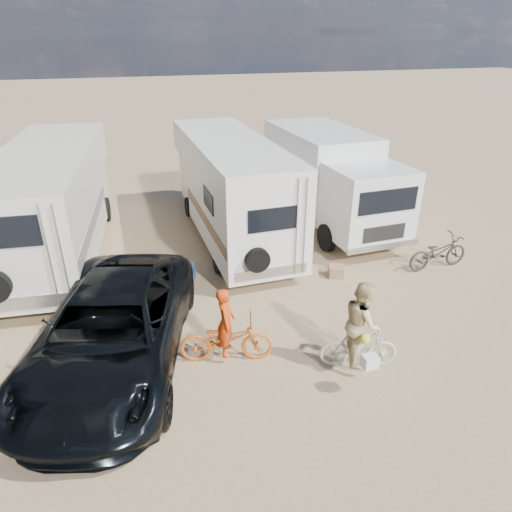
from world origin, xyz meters
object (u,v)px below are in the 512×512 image
object	(u,v)px
rv_main	(231,191)
rv_left	(53,204)
dark_suv	(113,330)
crate	(336,271)
bike_parked	(438,252)
bike_man	(226,340)
bike_woman	(359,347)
rider_woman	(361,330)
cooler	(185,272)
rider_man	(226,329)
box_truck	(331,181)

from	to	relation	value
rv_main	rv_left	world-z (taller)	rv_main
rv_left	dark_suv	world-z (taller)	rv_left
rv_main	crate	size ratio (longest dim) A/B	19.55
rv_left	dark_suv	xyz separation A→B (m)	(1.47, -5.97, -0.77)
bike_parked	crate	distance (m)	3.07
bike_man	bike_woman	world-z (taller)	bike_man
rider_woman	dark_suv	bearing A→B (deg)	88.88
bike_parked	cooler	xyz separation A→B (m)	(-7.11, 1.49, -0.29)
rv_main	dark_suv	size ratio (longest dim) A/B	1.31
bike_man	rv_left	bearing A→B (deg)	43.34
bike_woman	rider_woman	xyz separation A→B (m)	(0.00, -0.00, 0.42)
dark_suv	rider_woman	size ratio (longest dim) A/B	3.33
rv_main	rv_left	xyz separation A→B (m)	(-5.39, 0.37, -0.03)
rider_woman	bike_parked	xyz separation A→B (m)	(4.30, 3.22, -0.39)
rider_man	crate	bearing A→B (deg)	-41.48
box_truck	bike_man	bearing A→B (deg)	-131.85
box_truck	rider_woman	bearing A→B (deg)	-112.80
dark_suv	bike_parked	distance (m)	9.19
bike_parked	bike_man	bearing A→B (deg)	105.66
rv_main	rider_woman	bearing A→B (deg)	-84.30
rider_man	cooler	bearing A→B (deg)	18.37
rv_left	box_truck	world-z (taller)	rv_left
rv_main	box_truck	bearing A→B (deg)	2.30
bike_woman	cooler	xyz separation A→B (m)	(-2.81, 4.71, -0.26)
dark_suv	bike_man	bearing A→B (deg)	1.40
rv_left	dark_suv	bearing A→B (deg)	-70.54
bike_man	box_truck	bearing A→B (deg)	-25.96
bike_parked	cooler	world-z (taller)	bike_parked
dark_suv	bike_woman	bearing A→B (deg)	-2.41
rv_main	dark_suv	world-z (taller)	rv_main
box_truck	bike_man	size ratio (longest dim) A/B	3.52
bike_parked	cooler	size ratio (longest dim) A/B	3.52
dark_suv	crate	size ratio (longest dim) A/B	14.97
bike_woman	bike_parked	distance (m)	5.37
box_truck	bike_woman	world-z (taller)	box_truck
rv_left	bike_parked	bearing A→B (deg)	-16.69
box_truck	bike_parked	size ratio (longest dim) A/B	3.53
rider_woman	crate	distance (m)	3.89
box_truck	rv_left	bearing A→B (deg)	176.95
dark_suv	bike_man	distance (m)	2.30
rider_man	bike_parked	xyz separation A→B (m)	(6.82, 2.23, -0.26)
bike_man	crate	distance (m)	4.63
box_truck	rider_woman	size ratio (longest dim) A/B	3.80
bike_woman	bike_parked	size ratio (longest dim) A/B	0.82
rider_man	cooler	distance (m)	3.77
dark_suv	bike_parked	world-z (taller)	dark_suv
rv_left	cooler	distance (m)	4.62
rider_woman	bike_parked	bearing A→B (deg)	-36.17
rider_man	box_truck	bearing A→B (deg)	-25.96
bike_parked	crate	xyz separation A→B (m)	(-3.02, 0.39, -0.34)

